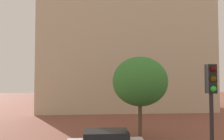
{
  "coord_description": "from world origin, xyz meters",
  "views": [
    {
      "loc": [
        -1.4,
        -1.2,
        4.29
      ],
      "look_at": [
        -0.38,
        10.99,
        4.79
      ],
      "focal_mm": 35.59,
      "sensor_mm": 36.0,
      "label": 1
    }
  ],
  "objects": [
    {
      "name": "landmark_building",
      "position": [
        2.96,
        31.17,
        11.95
      ],
      "size": [
        23.24,
        11.17,
        39.71
      ],
      "color": "beige",
      "rests_on": "ground_plane"
    },
    {
      "name": "traffic_light_pole",
      "position": [
        2.23,
        5.39,
        3.31
      ],
      "size": [
        0.28,
        0.34,
        4.74
      ],
      "color": "black",
      "rests_on": "ground_plane"
    },
    {
      "name": "tree_curb_far",
      "position": [
        2.03,
        14.97,
        4.12
      ],
      "size": [
        4.06,
        4.06,
        5.95
      ],
      "color": "brown",
      "rests_on": "ground_plane"
    }
  ]
}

